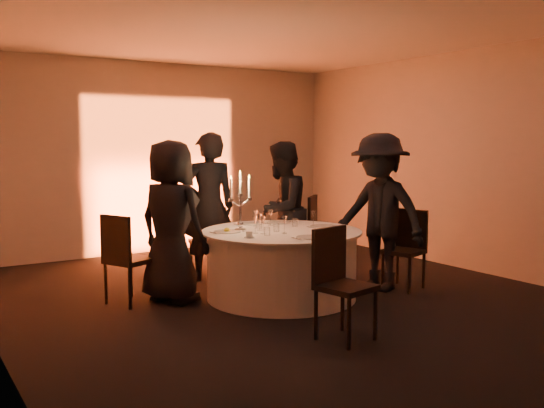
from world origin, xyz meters
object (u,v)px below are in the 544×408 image
chair_back_right (304,229)px  coffee_cup (249,235)px  chair_right (407,244)px  chair_front (339,276)px  guest_left (171,221)px  guest_back_left (209,207)px  guest_right (379,212)px  guest_back_right (282,210)px  chair_left (124,254)px  chair_back_left (209,237)px  banquet_table (281,264)px  candelabra (240,210)px

chair_back_right → coffee_cup: size_ratio=9.39×
chair_right → chair_front: bearing=-77.6°
chair_back_right → guest_left: size_ratio=0.58×
guest_back_left → guest_right: 2.14m
guest_back_right → chair_back_right: bearing=161.2°
chair_back_right → guest_right: (0.17, -1.30, 0.35)m
chair_left → chair_right: (3.14, -1.07, -0.03)m
guest_left → chair_back_left: bearing=-69.1°
chair_back_right → guest_right: bearing=55.4°
chair_right → guest_back_right: bearing=-160.1°
chair_left → guest_back_left: guest_back_left is taller
guest_left → chair_right: bearing=-134.4°
chair_right → chair_front: 2.15m
guest_left → guest_back_right: (1.69, 0.37, -0.01)m
chair_front → guest_back_left: 2.73m
banquet_table → guest_back_right: guest_back_right is taller
guest_right → candelabra: bearing=-121.9°
guest_left → guest_back_left: bearing=-73.4°
chair_left → chair_back_right: chair_back_right is taller
banquet_table → guest_left: size_ratio=1.01×
chair_left → coffee_cup: 1.40m
guest_back_left → guest_back_right: guest_back_left is taller
chair_front → guest_right: bearing=25.1°
chair_front → coffee_cup: 1.24m
guest_back_left → chair_front: bearing=101.6°
guest_right → banquet_table: bearing=-118.6°
chair_back_left → coffee_cup: chair_back_left is taller
guest_back_right → candelabra: bearing=1.1°
chair_back_left → guest_left: bearing=51.9°
chair_back_right → coffee_cup: chair_back_right is taller
guest_back_right → chair_back_left: bearing=-71.9°
chair_left → chair_right: 3.32m
guest_left → coffee_cup: size_ratio=16.21×
guest_right → chair_back_left: bearing=-157.1°
chair_left → guest_back_left: size_ratio=0.53×
banquet_table → guest_back_right: size_ratio=1.02×
banquet_table → candelabra: 0.78m
guest_left → guest_back_right: 1.73m
banquet_table → candelabra: (-0.41, 0.21, 0.62)m
guest_right → candelabra: 1.68m
guest_left → guest_back_right: bearing=-102.8°
coffee_cup → chair_front: bearing=-79.1°
chair_left → chair_back_right: bearing=-107.1°
chair_right → guest_back_right: size_ratio=0.54×
chair_back_right → guest_back_left: bearing=-53.0°
chair_right → guest_right: size_ratio=0.51×
chair_left → candelabra: 1.35m
guest_back_left → guest_back_right: bearing=169.9°
banquet_table → guest_back_left: size_ratio=0.96×
guest_left → candelabra: bearing=-139.3°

